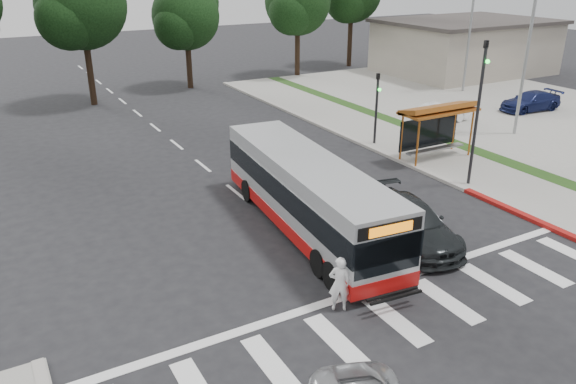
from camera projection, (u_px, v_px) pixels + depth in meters
ground at (305, 248)px, 20.15m from camera, size 140.00×140.00×0.00m
sidewalk_east at (400, 143)px, 31.55m from camera, size 4.00×40.00×0.12m
curb_east at (371, 148)px, 30.64m from camera, size 0.30×40.00×0.15m
curb_east_red at (522, 215)px, 22.59m from camera, size 0.32×6.00×0.15m
parking_lot at (517, 109)px, 38.60m from camera, size 18.00×36.00×0.10m
commercial_building at (465, 48)px, 50.61m from camera, size 14.00×10.00×4.40m
building_roof_cap at (468, 21)px, 49.71m from camera, size 14.60×10.60×0.30m
crosswalk_ladder at (395, 320)px, 16.12m from camera, size 18.00×2.60×0.01m
bus_shelter at (437, 115)px, 28.25m from camera, size 4.20×1.60×2.86m
traffic_signal_ne_tall at (479, 102)px, 24.22m from camera, size 0.18×0.37×6.50m
traffic_signal_ne_short at (377, 101)px, 30.38m from camera, size 0.18×0.37×4.00m
lot_light_front at (530, 32)px, 30.87m from camera, size 1.90×0.35×9.01m
lot_light_mid at (472, 13)px, 41.64m from camera, size 1.90×0.35×9.01m
tree_ne_a at (298, 0)px, 47.57m from camera, size 6.16×5.74×9.30m
tree_north_a at (82, 3)px, 37.60m from camera, size 6.60×6.15×10.17m
tree_north_b at (186, 15)px, 43.31m from camera, size 5.72×5.33×8.43m
transit_bus at (307, 195)px, 21.02m from camera, size 3.40×11.08×2.82m
pedestrian at (339, 284)px, 16.30m from camera, size 0.76×0.67×1.74m
dark_sedan at (409, 222)px, 20.40m from camera, size 2.97×5.46×1.50m
parked_car_1 at (441, 113)px, 35.03m from camera, size 3.88×1.53×1.25m
parked_car_3 at (531, 101)px, 37.88m from camera, size 4.53×2.17×1.27m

